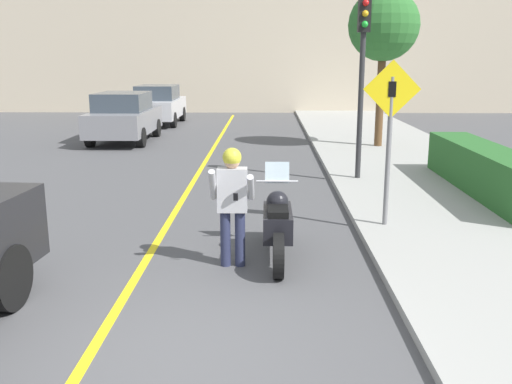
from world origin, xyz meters
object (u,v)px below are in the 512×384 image
Objects in this scene: crossing_sign at (390,128)px; parked_car_silver at (158,104)px; motorcycle at (277,224)px; person_biker at (232,196)px; traffic_light at (363,54)px; parked_car_grey at (124,117)px; street_tree at (384,26)px.

parked_car_silver is at bearing 113.01° from crossing_sign.
crossing_sign is at bearing 36.49° from motorcycle.
person_biker is 0.39× the size of parked_car_silver.
traffic_light is 0.95× the size of parked_car_grey.
traffic_light is 0.84× the size of street_tree.
street_tree is (3.34, 10.11, 3.24)m from motorcycle.
parked_car_grey is at bearing 110.20° from person_biker.
motorcycle is 11.13m from street_tree.
street_tree reaches higher than motorcycle.
parked_car_silver is at bearing 119.75° from traffic_light.
traffic_light reaches higher than crossing_sign.
street_tree is at bearing 80.04° from crossing_sign.
motorcycle is 0.51× the size of parked_car_grey.
person_biker is at bearing -151.52° from motorcycle.
person_biker is 17.84m from parked_car_silver.
street_tree reaches higher than parked_car_silver.
parked_car_grey reaches higher than motorcycle.
parked_car_silver is at bearing 139.96° from street_tree.
motorcycle is 0.80× the size of crossing_sign.
parked_car_grey is (-8.37, 1.53, -2.88)m from street_tree.
crossing_sign reaches higher than person_biker.
motorcycle is 0.51× the size of parked_car_silver.
person_biker reaches higher than motorcycle.
street_tree is 8.98m from parked_car_grey.
person_biker is 0.62× the size of crossing_sign.
traffic_light is at bearing 69.27° from motorcycle.
traffic_light is (1.94, 5.12, 2.38)m from motorcycle.
traffic_light is at bearing 64.91° from person_biker.
traffic_light is at bearing -43.15° from parked_car_grey.
parked_car_grey is (-6.82, 10.31, -0.86)m from crossing_sign.
street_tree is (1.41, 4.99, 0.86)m from traffic_light.
crossing_sign is at bearing -66.99° from parked_car_silver.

